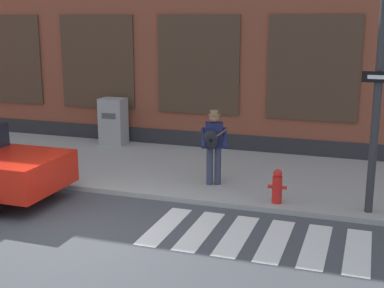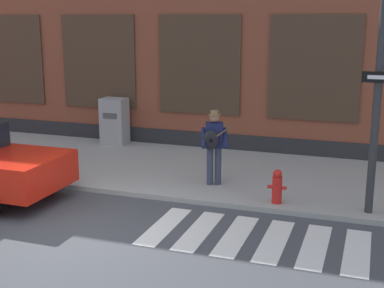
% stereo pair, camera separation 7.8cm
% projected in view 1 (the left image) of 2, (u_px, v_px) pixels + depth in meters
% --- Properties ---
extents(ground_plane, '(160.00, 160.00, 0.00)m').
position_uv_depth(ground_plane, '(85.00, 233.00, 9.56)').
color(ground_plane, '#424449').
extents(sidewalk, '(28.00, 4.45, 0.11)m').
position_uv_depth(sidewalk, '(171.00, 168.00, 13.47)').
color(sidewalk, '#9E9E99').
rests_on(sidewalk, ground).
extents(crosswalk, '(5.20, 1.90, 0.01)m').
position_uv_depth(crosswalk, '(295.00, 243.00, 9.10)').
color(crosswalk, silver).
rests_on(crosswalk, ground).
extents(busker, '(0.78, 0.67, 1.68)m').
position_uv_depth(busker, '(214.00, 143.00, 11.74)').
color(busker, '#33384C').
rests_on(busker, sidewalk).
extents(utility_box, '(0.73, 0.57, 1.36)m').
position_uv_depth(utility_box, '(113.00, 121.00, 15.72)').
color(utility_box, '#9E9E9E').
rests_on(utility_box, sidewalk).
extents(fire_hydrant, '(0.38, 0.20, 0.70)m').
position_uv_depth(fire_hydrant, '(277.00, 186.00, 10.71)').
color(fire_hydrant, red).
rests_on(fire_hydrant, sidewalk).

